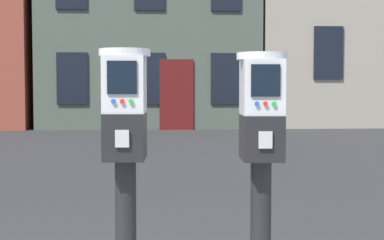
% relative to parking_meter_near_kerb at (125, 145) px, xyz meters
% --- Properties ---
extents(parking_meter_near_kerb, '(0.23, 0.26, 1.30)m').
position_rel_parking_meter_near_kerb_xyz_m(parking_meter_near_kerb, '(0.00, 0.00, 0.00)').
color(parking_meter_near_kerb, black).
rests_on(parking_meter_near_kerb, sidewalk_slab).
extents(parking_meter_twin_adjacent, '(0.23, 0.26, 1.29)m').
position_rel_parking_meter_near_kerb_xyz_m(parking_meter_twin_adjacent, '(0.58, -0.00, -0.01)').
color(parking_meter_twin_adjacent, black).
rests_on(parking_meter_twin_adjacent, sidewalk_slab).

